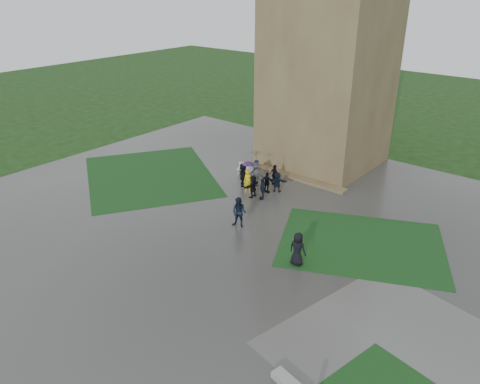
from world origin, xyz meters
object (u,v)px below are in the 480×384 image
Objects in this scene: tower at (330,48)px; pedestrian_near at (298,249)px; pedestrian_mid at (239,212)px; bench at (247,170)px.

pedestrian_near is (6.79, -14.06, -8.05)m from tower.
bench is at bearing 108.79° from pedestrian_mid.
tower is 15.22m from pedestrian_mid.
bench is (-2.84, -6.20, -8.51)m from tower.
pedestrian_near is at bearing -50.99° from bench.
tower is 9.54× the size of pedestrian_mid.
pedestrian_near reaches higher than bench.
pedestrian_near is (9.63, -7.86, 0.46)m from bench.
pedestrian_near is (4.98, -1.26, -0.01)m from pedestrian_mid.
pedestrian_mid is 5.14m from pedestrian_near.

